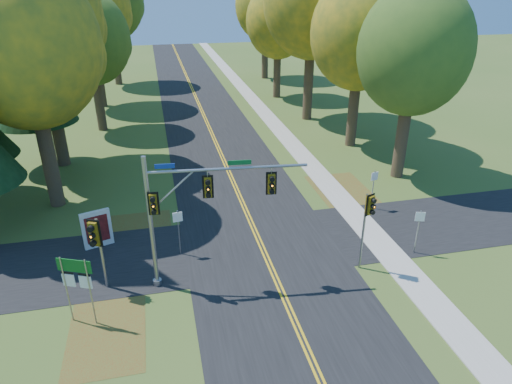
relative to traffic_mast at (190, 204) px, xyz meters
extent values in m
plane|color=#3B561E|center=(3.72, 0.53, -4.06)|extent=(160.00, 160.00, 0.00)
cube|color=black|center=(3.72, 0.53, -4.05)|extent=(8.00, 160.00, 0.02)
cube|color=black|center=(3.72, 2.53, -4.05)|extent=(60.00, 6.00, 0.02)
cube|color=gold|center=(3.62, 0.53, -4.04)|extent=(0.10, 160.00, 0.01)
cube|color=gold|center=(3.82, 0.53, -4.04)|extent=(0.10, 160.00, 0.01)
cube|color=#9E998E|center=(9.92, 0.53, -4.03)|extent=(1.60, 160.00, 0.06)
cube|color=brown|center=(-2.78, 4.53, -4.06)|extent=(4.00, 6.00, 0.00)
cube|color=brown|center=(10.52, 6.53, -4.06)|extent=(3.50, 8.00, 0.00)
cube|color=brown|center=(-3.78, -2.47, -4.06)|extent=(3.00, 5.00, 0.00)
cylinder|color=#38281C|center=(-7.48, 9.83, -0.69)|extent=(0.86, 0.86, 6.75)
ellipsoid|color=#BD9419|center=(-7.48, 9.83, 5.49)|extent=(8.00, 8.00, 9.20)
sphere|color=#BD9419|center=(-5.88, 11.03, 4.69)|extent=(4.80, 4.80, 4.80)
cylinder|color=#38281C|center=(15.22, 9.23, -1.02)|extent=(0.83, 0.83, 6.08)
ellipsoid|color=#45651F|center=(15.22, 9.23, 4.53)|extent=(7.20, 7.20, 8.28)
sphere|color=#45651F|center=(16.66, 10.31, 3.81)|extent=(4.32, 4.32, 4.32)
sphere|color=#45651F|center=(13.96, 8.51, 5.25)|extent=(3.96, 3.96, 3.96)
cylinder|color=#38281C|center=(-8.08, 16.73, -0.35)|extent=(0.89, 0.89, 7.42)
ellipsoid|color=#BD9419|center=(-8.08, 16.73, 6.37)|extent=(8.60, 8.60, 9.89)
sphere|color=#BD9419|center=(-6.36, 18.02, 5.51)|extent=(5.16, 5.16, 5.16)
sphere|color=#BD9419|center=(-9.59, 15.87, 7.23)|extent=(4.73, 4.73, 4.73)
cylinder|color=#38281C|center=(14.62, 16.03, -0.91)|extent=(0.84, 0.84, 6.30)
ellipsoid|color=#BD9419|center=(14.62, 16.03, 4.90)|extent=(7.60, 7.60, 8.74)
sphere|color=#BD9419|center=(16.14, 17.17, 4.14)|extent=(4.56, 4.56, 4.56)
sphere|color=#BD9419|center=(13.29, 15.27, 5.66)|extent=(4.18, 4.18, 4.18)
cylinder|color=#38281C|center=(-5.88, 24.93, -1.25)|extent=(0.81, 0.81, 5.62)
ellipsoid|color=#45651F|center=(-5.88, 24.93, 3.94)|extent=(6.80, 6.80, 7.82)
sphere|color=#45651F|center=(-4.52, 25.95, 3.26)|extent=(4.08, 4.08, 4.08)
sphere|color=#45651F|center=(-7.07, 24.25, 4.62)|extent=(3.74, 3.74, 3.74)
cylinder|color=#38281C|center=(13.52, 24.13, -0.24)|extent=(0.90, 0.90, 7.65)
ellipsoid|color=#BD9419|center=(13.52, 24.13, 6.67)|extent=(8.80, 8.80, 10.12)
sphere|color=#BD9419|center=(15.28, 25.45, 5.79)|extent=(5.28, 5.28, 5.28)
cylinder|color=#38281C|center=(-6.48, 33.63, -0.57)|extent=(0.87, 0.87, 6.98)
ellipsoid|color=#BD9419|center=(-6.48, 33.63, 5.78)|extent=(8.20, 8.20, 9.43)
sphere|color=#BD9419|center=(-4.84, 34.86, 4.96)|extent=(4.92, 4.92, 4.92)
sphere|color=#BD9419|center=(-7.92, 32.81, 6.60)|extent=(4.51, 4.51, 4.51)
cylinder|color=#38281C|center=(12.92, 33.33, -1.14)|extent=(0.82, 0.82, 5.85)
ellipsoid|color=#BD9419|center=(12.92, 33.33, 4.24)|extent=(7.00, 7.00, 8.05)
sphere|color=#BD9419|center=(14.32, 34.38, 3.54)|extent=(4.20, 4.20, 4.20)
sphere|color=#BD9419|center=(11.69, 32.63, 4.94)|extent=(3.85, 3.85, 3.85)
cylinder|color=#38281C|center=(-5.28, 44.53, -0.46)|extent=(0.88, 0.88, 7.20)
ellipsoid|color=#45651F|center=(-5.28, 44.53, 6.08)|extent=(8.40, 8.40, 9.66)
sphere|color=#45651F|center=(-3.60, 45.79, 5.24)|extent=(5.04, 5.04, 5.04)
cylinder|color=#38281C|center=(14.12, 44.03, -0.80)|extent=(0.85, 0.85, 6.53)
ellipsoid|color=#BD9419|center=(14.12, 44.03, 5.19)|extent=(7.80, 7.80, 8.97)
sphere|color=#BD9419|center=(15.68, 45.20, 4.41)|extent=(4.68, 4.68, 4.68)
cylinder|color=#38281C|center=(-9.28, 16.53, -2.35)|extent=(0.50, 0.50, 3.42)
cone|color=black|center=(-9.28, 16.53, 2.08)|extent=(5.60, 5.60, 5.45)
cone|color=black|center=(-9.28, 16.53, 5.98)|extent=(4.57, 4.57, 5.45)
cylinder|color=gray|center=(-1.70, 0.20, -0.90)|extent=(0.20, 0.20, 6.32)
cylinder|color=gray|center=(-1.70, 0.20, -3.93)|extent=(0.40, 0.40, 0.27)
cylinder|color=gray|center=(1.66, -0.11, 1.53)|extent=(6.75, 0.75, 0.13)
cylinder|color=gray|center=(-0.72, 0.11, 0.63)|extent=(2.04, 0.27, 1.87)
cylinder|color=gray|center=(0.81, -0.04, 1.37)|extent=(0.04, 0.04, 0.32)
cube|color=#72590C|center=(0.81, -0.04, 0.76)|extent=(0.33, 0.30, 0.90)
cube|color=black|center=(0.81, -0.04, 0.76)|extent=(0.47, 0.07, 1.06)
sphere|color=orange|center=(0.79, -0.24, 0.76)|extent=(0.16, 0.16, 0.16)
cylinder|color=black|center=(0.79, -0.24, 1.05)|extent=(0.23, 0.16, 0.22)
cylinder|color=black|center=(0.79, -0.24, 0.76)|extent=(0.23, 0.16, 0.22)
cylinder|color=black|center=(0.79, -0.24, 0.47)|extent=(0.23, 0.16, 0.22)
cylinder|color=gray|center=(3.51, -0.29, 1.37)|extent=(0.04, 0.04, 0.32)
cube|color=#72590C|center=(3.51, -0.29, 0.76)|extent=(0.33, 0.30, 0.90)
cube|color=black|center=(3.51, -0.29, 0.76)|extent=(0.47, 0.07, 1.06)
sphere|color=orange|center=(3.49, -0.49, 0.76)|extent=(0.16, 0.16, 0.16)
cylinder|color=black|center=(3.49, -0.49, 1.05)|extent=(0.23, 0.16, 0.22)
cylinder|color=black|center=(3.49, -0.49, 0.76)|extent=(0.23, 0.16, 0.22)
cylinder|color=black|center=(3.49, -0.49, 0.47)|extent=(0.23, 0.16, 0.22)
cube|color=#72590C|center=(-1.49, 0.04, 0.18)|extent=(0.33, 0.30, 0.90)
cube|color=black|center=(-1.49, 0.04, 0.18)|extent=(0.47, 0.07, 1.06)
sphere|color=orange|center=(-1.51, -0.16, 0.18)|extent=(0.16, 0.16, 0.16)
cylinder|color=black|center=(-1.51, -0.16, 0.47)|extent=(0.23, 0.16, 0.22)
cylinder|color=black|center=(-1.51, -0.16, 0.18)|extent=(0.23, 0.16, 0.22)
cylinder|color=black|center=(-1.51, -0.16, -0.11)|extent=(0.23, 0.16, 0.22)
cube|color=navy|center=(-0.90, 0.12, 1.79)|extent=(0.81, 0.11, 0.20)
cube|color=#0C5926|center=(2.16, -0.16, 1.79)|extent=(0.99, 0.13, 0.20)
cylinder|color=gray|center=(7.92, -0.61, -2.08)|extent=(0.11, 0.11, 3.97)
cube|color=#72590C|center=(7.99, -0.79, -0.54)|extent=(0.38, 0.36, 0.90)
cube|color=black|center=(7.99, -0.79, -0.54)|extent=(0.45, 0.20, 1.07)
sphere|color=orange|center=(8.06, -0.99, -0.54)|extent=(0.16, 0.16, 0.16)
cylinder|color=black|center=(8.06, -0.99, -0.25)|extent=(0.25, 0.21, 0.22)
cylinder|color=black|center=(8.06, -0.99, -0.54)|extent=(0.25, 0.21, 0.22)
cylinder|color=black|center=(8.06, -0.99, -0.83)|extent=(0.25, 0.21, 0.22)
cylinder|color=gray|center=(-3.95, 0.53, -2.29)|extent=(0.13, 0.13, 3.54)
cube|color=#72590C|center=(-4.05, 0.31, -1.07)|extent=(0.48, 0.46, 1.11)
cube|color=black|center=(-4.05, 0.31, -1.07)|extent=(0.54, 0.26, 1.31)
sphere|color=orange|center=(-4.16, 0.07, -1.07)|extent=(0.20, 0.20, 0.20)
cylinder|color=black|center=(-4.16, 0.07, -0.72)|extent=(0.31, 0.27, 0.27)
cylinder|color=black|center=(-4.16, 0.07, -1.07)|extent=(0.31, 0.27, 0.27)
cylinder|color=black|center=(-4.16, 0.07, -1.43)|extent=(0.31, 0.27, 0.27)
cylinder|color=gray|center=(-5.19, -1.47, -2.51)|extent=(0.06, 0.06, 3.10)
cylinder|color=gray|center=(-4.24, -1.87, -2.51)|extent=(0.06, 0.06, 3.10)
cube|color=#0B5218|center=(-4.70, -1.64, -1.33)|extent=(1.35, 0.60, 0.57)
cube|color=silver|center=(-4.70, -1.64, -1.33)|extent=(1.14, 0.49, 0.08)
cube|color=silver|center=(-5.03, -1.50, -2.05)|extent=(0.49, 0.24, 0.57)
cube|color=black|center=(-5.03, -1.50, -1.71)|extent=(0.48, 0.21, 0.10)
cube|color=silver|center=(-4.37, -1.78, -2.05)|extent=(0.49, 0.24, 0.57)
cube|color=black|center=(-4.37, -1.78, -1.71)|extent=(0.48, 0.21, 0.10)
cube|color=silver|center=(-4.58, 4.21, -3.03)|extent=(1.48, 0.65, 2.06)
cube|color=maroon|center=(-4.54, 4.10, -2.97)|extent=(1.10, 0.37, 1.49)
cube|color=silver|center=(-5.12, 4.04, -3.89)|extent=(0.12, 0.12, 0.34)
cube|color=silver|center=(-4.03, 4.39, -3.89)|extent=(0.12, 0.12, 0.34)
cylinder|color=gray|center=(11.22, 5.02, -2.82)|extent=(0.06, 0.06, 2.49)
cube|color=silver|center=(11.22, 5.00, -1.91)|extent=(0.47, 0.14, 0.51)
cylinder|color=gray|center=(11.22, 0.00, -2.84)|extent=(0.06, 0.06, 2.45)
cube|color=white|center=(11.21, -0.02, -1.95)|extent=(0.46, 0.17, 0.50)
cylinder|color=gray|center=(-0.48, 2.53, -2.81)|extent=(0.06, 0.06, 2.50)
cube|color=white|center=(-0.48, 2.51, -1.91)|extent=(0.48, 0.09, 0.51)
camera|label=1|loc=(-1.07, -17.49, 8.87)|focal=32.00mm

